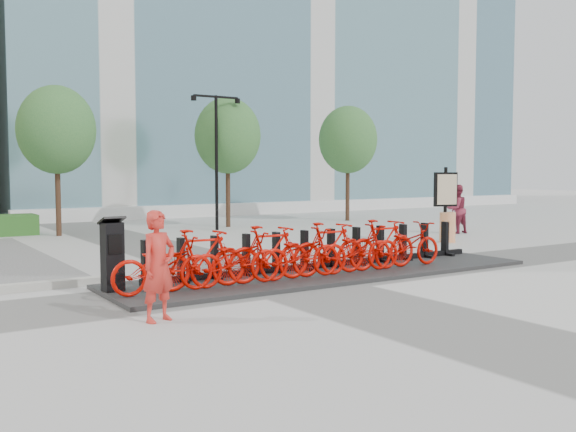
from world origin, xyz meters
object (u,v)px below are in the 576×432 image
bike_0 (163,265)px  worker_red (159,266)px  kiosk (112,255)px  pedestrian (457,209)px  construction_barrel (447,227)px  map_sign (446,193)px

bike_0 → worker_red: (-0.73, -1.64, 0.25)m
kiosk → worker_red: bearing=-95.7°
worker_red → pedestrian: bearing=5.8°
bike_0 → construction_barrel: 11.25m
bike_0 → kiosk: bearing=45.3°
pedestrian → worker_red: bearing=28.3°
bike_0 → kiosk: kiosk is taller
kiosk → pedestrian: size_ratio=0.77×
bike_0 → construction_barrel: (10.71, 3.42, -0.10)m
construction_barrel → map_sign: size_ratio=0.40×
kiosk → pedestrian: pedestrian is taller
kiosk → map_sign: bearing=9.6°
pedestrian → map_sign: map_sign is taller
kiosk → pedestrian: bearing=14.0°
worker_red → pedestrian: (13.86, 6.89, 0.05)m
kiosk → construction_barrel: bearing=9.2°
bike_0 → map_sign: size_ratio=0.80×
worker_red → kiosk: bearing=68.1°
worker_red → map_sign: 12.55m
bike_0 → construction_barrel: size_ratio=2.00×
bike_0 → pedestrian: pedestrian is taller
pedestrian → map_sign: size_ratio=0.74×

